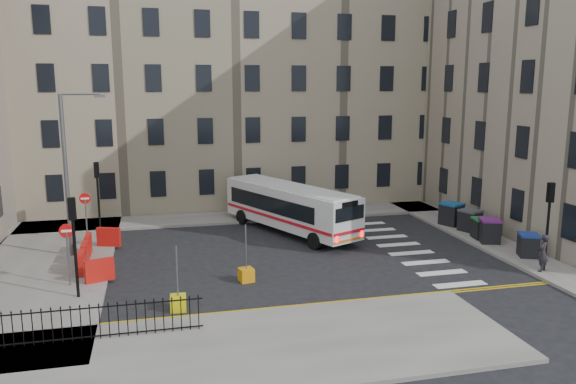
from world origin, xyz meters
name	(u,v)px	position (x,y,z in m)	size (l,w,h in m)	color
ground	(331,252)	(0.00, 0.00, 0.00)	(120.00, 120.00, 0.00)	black
pavement_north	(201,219)	(-6.00, 8.60, 0.07)	(36.00, 3.20, 0.15)	slate
pavement_east	(448,223)	(9.00, 4.00, 0.07)	(2.40, 26.00, 0.15)	slate
pavement_west	(48,264)	(-14.00, 1.00, 0.07)	(6.00, 22.00, 0.15)	slate
pavement_sw	(219,352)	(-7.00, -10.00, 0.07)	(20.00, 6.00, 0.15)	slate
terrace_north	(176,84)	(-7.00, 15.50, 8.62)	(38.30, 10.80, 17.20)	gray
traffic_light_east	(549,213)	(8.60, -5.50, 2.87)	(0.28, 0.22, 4.10)	black
traffic_light_nw	(98,186)	(-12.00, 6.50, 2.87)	(0.28, 0.22, 4.10)	black
traffic_light_sw	(74,232)	(-12.00, -4.00, 2.87)	(0.28, 0.22, 4.10)	black
streetlamp	(66,173)	(-13.00, 2.00, 4.34)	(0.50, 0.22, 8.14)	#595B5E
no_entry_north	(85,207)	(-12.50, 4.50, 2.08)	(0.60, 0.08, 3.00)	#595B5E
no_entry_south	(67,242)	(-12.50, -2.50, 2.08)	(0.60, 0.08, 3.00)	#595B5E
roadworks_barriers	(93,253)	(-11.84, 0.50, 0.65)	(1.66, 6.26, 1.00)	red
iron_railings	(86,323)	(-11.25, -8.20, 0.75)	(7.80, 0.04, 1.20)	black
bus	(289,206)	(-1.16, 4.34, 1.58)	(6.25, 10.05, 2.73)	silver
wheelie_bin_a	(528,245)	(9.19, -3.50, 0.73)	(1.25, 1.32, 1.16)	black
wheelie_bin_b	(489,230)	(8.79, -0.76, 0.81)	(1.34, 1.44, 1.30)	black
wheelie_bin_c	(481,228)	(8.82, 0.06, 0.73)	(1.06, 1.17, 1.14)	black
wheelie_bin_d	(470,220)	(9.05, 1.62, 0.79)	(1.36, 1.44, 1.26)	black
wheelie_bin_e	(451,214)	(8.75, 3.21, 0.84)	(1.49, 1.57, 1.37)	black
pedestrian	(543,253)	(8.34, -5.65, 1.02)	(0.64, 0.42, 1.74)	black
bollard_yellow	(246,275)	(-5.02, -3.40, 0.30)	(0.60, 0.60, 0.60)	orange
bollard_chevron	(178,303)	(-8.11, -6.00, 0.30)	(0.60, 0.60, 0.60)	#D0C60C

